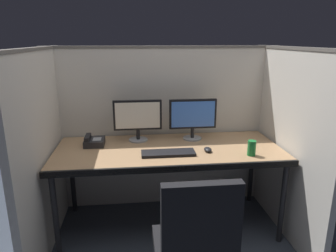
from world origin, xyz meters
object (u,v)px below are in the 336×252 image
desk (169,154)px  soda_can (252,148)px  desk_phone (94,141)px  computer_mouse (208,150)px  monitor_right (193,116)px  monitor_left (138,118)px  keyboard_main (168,153)px

desk → soda_can: 0.68m
desk_phone → soda_can: bearing=-17.0°
soda_can → computer_mouse: bearing=159.4°
monitor_right → desk_phone: (-0.88, -0.07, -0.18)m
computer_mouse → soda_can: bearing=-20.6°
monitor_left → desk: bearing=-43.8°
desk → monitor_left: monitor_left is taller
monitor_right → monitor_left: bearing=178.8°
monitor_right → keyboard_main: monitor_right is taller
desk_phone → desk: bearing=-13.9°
desk → keyboard_main: 0.15m
keyboard_main → soda_can: 0.66m
monitor_left → desk_phone: 0.44m
monitor_right → desk_phone: 0.91m
keyboard_main → computer_mouse: computer_mouse is taller
desk → computer_mouse: (0.31, -0.11, 0.07)m
monitor_right → desk_phone: size_ratio=2.26×
keyboard_main → desk_phone: desk_phone is taller
desk → monitor_right: 0.43m
desk → monitor_left: bearing=136.2°
monitor_left → soda_can: bearing=-28.0°
monitor_left → keyboard_main: 0.49m
soda_can → keyboard_main: bearing=171.7°
desk → monitor_right: monitor_right is taller
desk → monitor_right: size_ratio=4.42×
desk → desk_phone: size_ratio=10.00×
soda_can → desk_phone: size_ratio=0.64×
monitor_right → keyboard_main: size_ratio=1.00×
keyboard_main → monitor_right: bearing=54.0°
computer_mouse → monitor_left: bearing=148.1°
keyboard_main → desk_phone: (-0.62, 0.29, 0.02)m
soda_can → desk: bearing=160.0°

